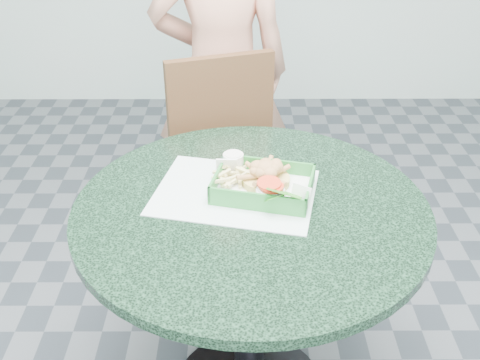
{
  "coord_description": "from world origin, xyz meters",
  "views": [
    {
      "loc": [
        -0.03,
        -1.25,
        1.61
      ],
      "look_at": [
        -0.03,
        0.1,
        0.79
      ],
      "focal_mm": 42.0,
      "sensor_mm": 36.0,
      "label": 1
    }
  ],
  "objects_px": {
    "cafe_table": "(251,260)",
    "diner_person": "(221,67)",
    "crab_sandwich": "(264,178)",
    "food_basket": "(263,194)",
    "sauce_ramekin": "(225,168)",
    "dining_chair": "(221,164)"
  },
  "relations": [
    {
      "from": "cafe_table",
      "to": "diner_person",
      "type": "xyz_separation_m",
      "value": [
        -0.1,
        0.95,
        0.23
      ]
    },
    {
      "from": "crab_sandwich",
      "to": "cafe_table",
      "type": "bearing_deg",
      "value": -112.79
    },
    {
      "from": "food_basket",
      "to": "sauce_ramekin",
      "type": "xyz_separation_m",
      "value": [
        -0.11,
        0.08,
        0.03
      ]
    },
    {
      "from": "diner_person",
      "to": "crab_sandwich",
      "type": "distance_m",
      "value": 0.88
    },
    {
      "from": "dining_chair",
      "to": "diner_person",
      "type": "height_order",
      "value": "diner_person"
    },
    {
      "from": "food_basket",
      "to": "diner_person",
      "type": "bearing_deg",
      "value": 98.74
    },
    {
      "from": "cafe_table",
      "to": "diner_person",
      "type": "height_order",
      "value": "diner_person"
    },
    {
      "from": "dining_chair",
      "to": "crab_sandwich",
      "type": "distance_m",
      "value": 0.62
    },
    {
      "from": "diner_person",
      "to": "sauce_ramekin",
      "type": "relative_size",
      "value": 27.03
    },
    {
      "from": "food_basket",
      "to": "crab_sandwich",
      "type": "bearing_deg",
      "value": 86.3
    },
    {
      "from": "sauce_ramekin",
      "to": "crab_sandwich",
      "type": "bearing_deg",
      "value": -27.88
    },
    {
      "from": "cafe_table",
      "to": "crab_sandwich",
      "type": "relative_size",
      "value": 7.16
    },
    {
      "from": "cafe_table",
      "to": "sauce_ramekin",
      "type": "bearing_deg",
      "value": 116.8
    },
    {
      "from": "dining_chair",
      "to": "diner_person",
      "type": "bearing_deg",
      "value": 71.8
    },
    {
      "from": "cafe_table",
      "to": "food_basket",
      "type": "relative_size",
      "value": 3.64
    },
    {
      "from": "food_basket",
      "to": "sauce_ramekin",
      "type": "distance_m",
      "value": 0.14
    },
    {
      "from": "cafe_table",
      "to": "crab_sandwich",
      "type": "bearing_deg",
      "value": 67.21
    },
    {
      "from": "dining_chair",
      "to": "diner_person",
      "type": "relative_size",
      "value": 0.58
    },
    {
      "from": "cafe_table",
      "to": "food_basket",
      "type": "xyz_separation_m",
      "value": [
        0.03,
        0.06,
        0.19
      ]
    },
    {
      "from": "crab_sandwich",
      "to": "sauce_ramekin",
      "type": "height_order",
      "value": "crab_sandwich"
    },
    {
      "from": "diner_person",
      "to": "crab_sandwich",
      "type": "relative_size",
      "value": 12.08
    },
    {
      "from": "food_basket",
      "to": "sauce_ramekin",
      "type": "relative_size",
      "value": 4.4
    }
  ]
}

